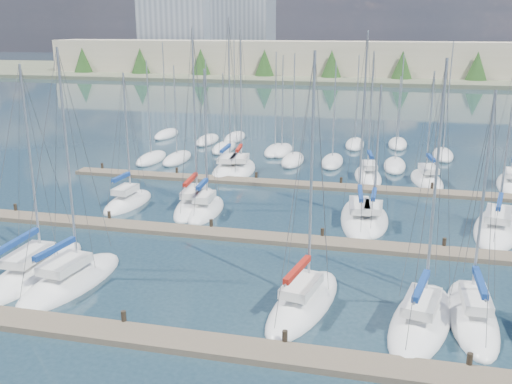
% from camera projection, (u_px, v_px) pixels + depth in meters
% --- Properties ---
extents(ground, '(400.00, 400.00, 0.00)m').
position_uv_depth(ground, '(331.00, 130.00, 80.36)').
color(ground, '#233946').
rests_on(ground, ground).
extents(dock_near, '(44.00, 1.93, 1.10)m').
position_uv_depth(dock_near, '(196.00, 344.00, 26.19)').
color(dock_near, '#6B5E4C').
rests_on(dock_near, ground).
extents(dock_mid, '(44.00, 1.93, 1.10)m').
position_uv_depth(dock_mid, '(263.00, 237.00, 39.26)').
color(dock_mid, '#6B5E4C').
rests_on(dock_mid, ground).
extents(dock_far, '(44.00, 1.93, 1.10)m').
position_uv_depth(dock_far, '(296.00, 184.00, 52.33)').
color(dock_far, '#6B5E4C').
rests_on(dock_far, ground).
extents(sailboat_h, '(2.89, 6.72, 11.39)m').
position_uv_depth(sailboat_h, '(128.00, 202.00, 46.99)').
color(sailboat_h, white).
rests_on(sailboat_h, ground).
extents(sailboat_q, '(3.82, 7.75, 10.97)m').
position_uv_depth(sailboat_q, '(427.00, 180.00, 53.74)').
color(sailboat_q, white).
rests_on(sailboat_q, ground).
extents(sailboat_d, '(4.19, 8.82, 13.83)m').
position_uv_depth(sailboat_d, '(304.00, 303.00, 29.99)').
color(sailboat_d, white).
rests_on(sailboat_d, ground).
extents(sailboat_b, '(3.06, 9.52, 12.94)m').
position_uv_depth(sailboat_b, '(35.00, 270.00, 33.95)').
color(sailboat_b, white).
rests_on(sailboat_b, ground).
extents(sailboat_f, '(2.45, 8.43, 12.11)m').
position_uv_depth(sailboat_f, '(472.00, 316.00, 28.63)').
color(sailboat_f, white).
rests_on(sailboat_f, ground).
extents(sailboat_j, '(2.76, 6.99, 11.83)m').
position_uv_depth(sailboat_j, '(206.00, 210.00, 45.07)').
color(sailboat_j, white).
rests_on(sailboat_j, ground).
extents(sailboat_e, '(4.47, 8.94, 13.57)m').
position_uv_depth(sailboat_e, '(421.00, 320.00, 28.24)').
color(sailboat_e, white).
rests_on(sailboat_e, ground).
extents(sailboat_m, '(5.06, 10.39, 13.64)m').
position_uv_depth(sailboat_m, '(497.00, 228.00, 41.07)').
color(sailboat_m, white).
rests_on(sailboat_m, ground).
extents(sailboat_n, '(2.96, 8.93, 15.78)m').
position_uv_depth(sailboat_n, '(229.00, 168.00, 57.98)').
color(sailboat_n, white).
rests_on(sailboat_n, ground).
extents(sailboat_i, '(3.43, 9.39, 14.87)m').
position_uv_depth(sailboat_i, '(195.00, 203.00, 46.62)').
color(sailboat_i, white).
rests_on(sailboat_i, ground).
extents(sailboat_r, '(3.30, 8.38, 13.42)m').
position_uv_depth(sailboat_r, '(510.00, 184.00, 52.23)').
color(sailboat_r, white).
rests_on(sailboat_r, ground).
extents(sailboat_o, '(3.82, 8.18, 14.74)m').
position_uv_depth(sailboat_o, '(241.00, 169.00, 57.91)').
color(sailboat_o, white).
rests_on(sailboat_o, ground).
extents(sailboat_p, '(3.58, 7.66, 12.66)m').
position_uv_depth(sailboat_p, '(368.00, 176.00, 55.07)').
color(sailboat_p, white).
rests_on(sailboat_p, ground).
extents(sailboat_k, '(3.51, 9.96, 14.63)m').
position_uv_depth(sailboat_k, '(358.00, 218.00, 43.07)').
color(sailboat_k, white).
rests_on(sailboat_k, ground).
extents(sailboat_l, '(2.39, 7.03, 10.93)m').
position_uv_depth(sailboat_l, '(373.00, 221.00, 42.46)').
color(sailboat_l, white).
rests_on(sailboat_l, ground).
extents(sailboat_c, '(4.13, 8.67, 13.87)m').
position_uv_depth(sailboat_c, '(71.00, 280.00, 32.62)').
color(sailboat_c, white).
rests_on(sailboat_c, ground).
extents(distant_boats, '(36.93, 20.75, 13.30)m').
position_uv_depth(distant_boats, '(279.00, 150.00, 66.09)').
color(distant_boats, '#9EA0A5').
rests_on(distant_boats, ground).
extents(shoreline, '(400.00, 60.00, 38.00)m').
position_uv_depth(shoreline, '(320.00, 49.00, 165.00)').
color(shoreline, '#666B51').
rests_on(shoreline, ground).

